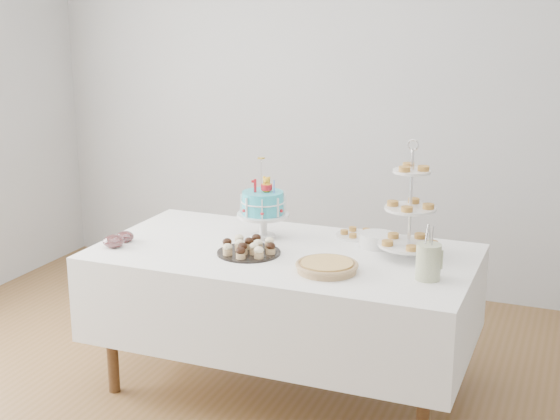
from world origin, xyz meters
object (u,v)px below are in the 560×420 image
at_px(table, 284,293).
at_px(utensil_pitcher, 429,260).
at_px(birthday_cake, 263,216).
at_px(pastry_plate, 357,234).
at_px(pie, 327,266).
at_px(plate_stack, 377,240).
at_px(tiered_stand, 410,209).
at_px(jam_bowl_a, 114,241).
at_px(cupcake_tray, 249,247).
at_px(jam_bowl_b, 125,237).

relative_size(table, utensil_pitcher, 7.50).
bearing_deg(birthday_cake, pastry_plate, 2.82).
distance_m(pie, plate_stack, 0.48).
distance_m(table, tiered_stand, 0.79).
xyz_separation_m(pastry_plate, jam_bowl_a, (-1.11, -0.66, 0.02)).
xyz_separation_m(tiered_stand, pastry_plate, (-0.34, 0.25, -0.23)).
xyz_separation_m(table, pie, (0.31, -0.22, 0.25)).
height_order(table, birthday_cake, birthday_cake).
bearing_deg(cupcake_tray, birthday_cake, 98.85).
height_order(pastry_plate, jam_bowl_a, jam_bowl_a).
bearing_deg(birthday_cake, jam_bowl_b, -172.78).
bearing_deg(tiered_stand, pastry_plate, 143.85).
xyz_separation_m(pastry_plate, utensil_pitcher, (0.50, -0.53, 0.08)).
height_order(table, cupcake_tray, cupcake_tray).
height_order(cupcake_tray, pastry_plate, cupcake_tray).
distance_m(tiered_stand, utensil_pitcher, 0.36).
bearing_deg(utensil_pitcher, birthday_cake, 151.81).
bearing_deg(pastry_plate, plate_stack, -42.33).
distance_m(tiered_stand, plate_stack, 0.31).
xyz_separation_m(tiered_stand, jam_bowl_a, (-1.45, -0.41, -0.22)).
bearing_deg(table, jam_bowl_a, -162.08).
bearing_deg(tiered_stand, pie, -130.83).
bearing_deg(birthday_cake, cupcake_tray, -102.16).
height_order(table, plate_stack, plate_stack).
bearing_deg(pastry_plate, table, -125.09).
relative_size(birthday_cake, pie, 1.45).
distance_m(birthday_cake, jam_bowl_a, 0.79).
bearing_deg(jam_bowl_b, cupcake_tray, 4.86).
bearing_deg(utensil_pitcher, pastry_plate, 123.67).
relative_size(plate_stack, jam_bowl_b, 1.92).
distance_m(pie, jam_bowl_b, 1.15).
relative_size(cupcake_tray, jam_bowl_a, 2.89).
xyz_separation_m(birthday_cake, utensil_pitcher, (0.96, -0.33, -0.03)).
relative_size(birthday_cake, jam_bowl_b, 4.55).
distance_m(tiered_stand, jam_bowl_a, 1.52).
relative_size(plate_stack, jam_bowl_a, 1.64).
distance_m(birthday_cake, plate_stack, 0.62).
xyz_separation_m(plate_stack, jam_bowl_a, (-1.26, -0.52, -0.00)).
xyz_separation_m(plate_stack, pastry_plate, (-0.15, 0.14, -0.02)).
distance_m(plate_stack, pastry_plate, 0.20).
bearing_deg(tiered_stand, birthday_cake, 176.80).
height_order(cupcake_tray, plate_stack, cupcake_tray).
distance_m(pie, utensil_pitcher, 0.47).
xyz_separation_m(pie, jam_bowl_b, (-1.15, 0.05, -0.00)).
distance_m(plate_stack, utensil_pitcher, 0.53).
bearing_deg(utensil_pitcher, plate_stack, 121.91).
bearing_deg(jam_bowl_b, tiered_stand, 11.77).
height_order(plate_stack, jam_bowl_a, plate_stack).
relative_size(cupcake_tray, tiered_stand, 0.54).
distance_m(birthday_cake, pie, 0.65).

